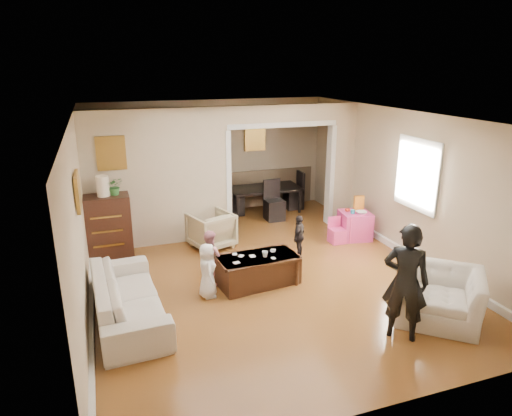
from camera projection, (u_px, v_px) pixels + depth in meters
name	position (u px, v px, depth m)	size (l,w,h in m)	color
floor	(260.00, 270.00, 7.79)	(7.00, 7.00, 0.00)	#965726
partition_left	(159.00, 178.00, 8.59)	(2.75, 0.18, 2.60)	#C1AB8D
partition_right	(340.00, 164.00, 9.80)	(0.55, 0.18, 2.60)	#C1AB8D
partition_header	(282.00, 113.00, 9.03)	(2.22, 0.18, 0.35)	#C1AB8D
window_pane	(418.00, 174.00, 7.82)	(0.03, 0.95, 1.10)	white
framed_art_partition	(111.00, 153.00, 8.08)	(0.45, 0.03, 0.55)	brown
framed_art_sofa_wall	(78.00, 191.00, 5.86)	(0.03, 0.55, 0.40)	brown
framed_art_alcove	(255.00, 138.00, 10.72)	(0.45, 0.03, 0.55)	brown
sofa	(128.00, 297.00, 6.23)	(2.17, 0.85, 0.64)	silver
armchair_back	(211.00, 230.00, 8.68)	(0.73, 0.76, 0.69)	#C8B68B
armchair_front	(439.00, 295.00, 6.20)	(1.10, 0.96, 0.71)	silver
dresser	(107.00, 227.00, 8.15)	(0.84, 0.47, 1.16)	#371910
table_lamp	(103.00, 186.00, 7.92)	(0.22, 0.22, 0.36)	#F5E4C7
potted_plant	(115.00, 186.00, 7.99)	(0.28, 0.25, 0.32)	#346E30
coffee_table	(258.00, 270.00, 7.25)	(1.25, 0.62, 0.47)	#3D2113
coffee_cup	(265.00, 254.00, 7.15)	(0.10, 0.10, 0.09)	silver
play_table	(355.00, 225.00, 9.14)	(0.57, 0.57, 0.55)	#DA3985
cereal_box	(359.00, 203.00, 9.14)	(0.20, 0.07, 0.30)	yellow
cyan_cup	(353.00, 212.00, 8.97)	(0.08, 0.08, 0.08)	#26A6C0
toy_block	(347.00, 210.00, 9.12)	(0.08, 0.06, 0.05)	red
play_bowl	(361.00, 213.00, 8.96)	(0.21, 0.21, 0.05)	white
dining_table	(264.00, 199.00, 10.81)	(1.68, 0.94, 0.59)	black
adult_person	(405.00, 282.00, 5.67)	(0.56, 0.37, 1.54)	black
child_kneel_a	(207.00, 271.00, 6.79)	(0.41, 0.27, 0.85)	white
child_kneel_b	(210.00, 257.00, 7.24)	(0.43, 0.33, 0.88)	pink
child_toddler	(299.00, 236.00, 8.20)	(0.47, 0.19, 0.80)	black
craft_papers	(254.00, 255.00, 7.21)	(0.82, 0.45, 0.00)	white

